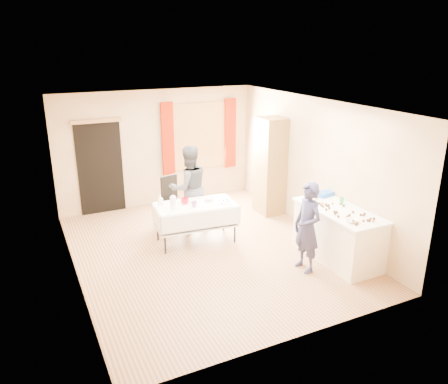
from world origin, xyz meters
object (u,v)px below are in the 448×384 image
counter (338,234)px  party_table (196,219)px  chair (175,208)px  woman (189,188)px  cabinet (270,166)px  girl (307,227)px

counter → party_table: (-1.93, 1.69, -0.01)m
chair → woman: (0.17, -0.42, 0.56)m
cabinet → chair: cabinet is taller
woman → counter: bearing=126.7°
party_table → woman: 0.79m
party_table → cabinet: bearing=24.7°
chair → woman: bearing=-86.1°
party_table → counter: bearing=-36.1°
cabinet → girl: bearing=-108.1°
counter → chair: (-1.97, 2.77, -0.16)m
party_table → chair: (-0.04, 1.08, -0.16)m
girl → chair: bearing=-159.7°
girl → woman: woman is taller
counter → girl: size_ratio=1.11×
counter → girl: girl is taller
cabinet → chair: bearing=170.1°
counter → woman: bearing=127.4°
woman → party_table: bearing=77.9°
counter → girl: 0.78m
girl → woman: 2.67m
counter → chair: size_ratio=1.71×
party_table → chair: bearing=97.0°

